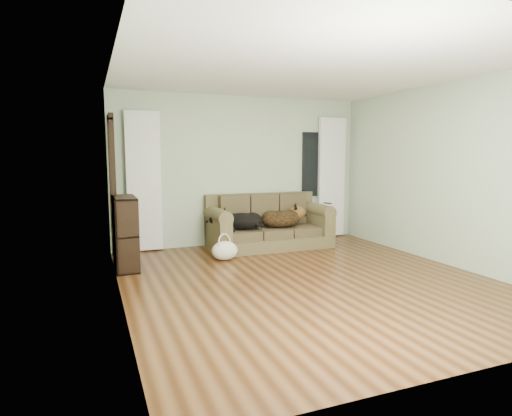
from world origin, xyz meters
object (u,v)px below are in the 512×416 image
object	(u,v)px
dog_black_lab	(240,222)
bookshelf	(125,233)
sofa	(270,221)
tote_bag	(225,250)
dog_shepherd	(282,219)

from	to	relation	value
dog_black_lab	bookshelf	distance (m)	1.93
sofa	dog_black_lab	bearing A→B (deg)	-175.88
dog_black_lab	tote_bag	bearing A→B (deg)	-94.43
dog_shepherd	tote_bag	world-z (taller)	dog_shepherd
dog_black_lab	dog_shepherd	bearing A→B (deg)	31.64
sofa	dog_black_lab	xyz separation A→B (m)	(-0.55, -0.04, 0.03)
sofa	dog_shepherd	size ratio (longest dim) A/B	2.86
dog_shepherd	dog_black_lab	bearing A→B (deg)	3.77
sofa	dog_shepherd	bearing A→B (deg)	-18.23
dog_shepherd	bookshelf	xyz separation A→B (m)	(-2.62, -0.46, 0.01)
dog_black_lab	tote_bag	size ratio (longest dim) A/B	1.69
sofa	bookshelf	xyz separation A→B (m)	(-2.41, -0.53, 0.05)
dog_black_lab	bookshelf	bearing A→B (deg)	-131.32
bookshelf	dog_shepherd	bearing A→B (deg)	11.10
dog_black_lab	dog_shepherd	distance (m)	0.76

